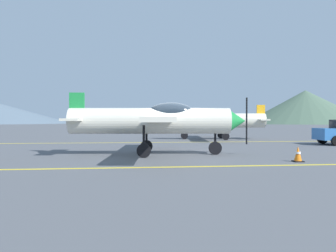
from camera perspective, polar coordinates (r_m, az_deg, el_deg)
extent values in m
plane|color=#54565B|center=(15.22, 1.28, -4.95)|extent=(400.00, 400.00, 0.00)
cube|color=yellow|center=(11.07, 4.09, -7.19)|extent=(80.00, 0.16, 0.01)
cube|color=yellow|center=(22.93, -1.21, -2.91)|extent=(80.00, 0.16, 0.01)
cylinder|color=silver|center=(14.76, -3.21, 0.91)|extent=(7.36, 1.81, 1.18)
cone|color=#1E8C3F|center=(15.15, 12.16, 0.89)|extent=(0.84, 1.06, 1.00)
cube|color=black|center=(15.26, 13.72, 0.89)|extent=(0.05, 0.13, 2.14)
ellipsoid|color=#1E2833|center=(14.76, 0.53, 2.29)|extent=(2.22, 1.15, 0.96)
cube|color=silver|center=(14.75, -1.55, 1.12)|extent=(2.00, 9.50, 0.17)
cube|color=silver|center=(15.26, -15.78, 1.08)|extent=(0.99, 2.84, 0.11)
cube|color=#1E8C3F|center=(15.27, -15.79, 3.29)|extent=(0.68, 0.19, 1.29)
cylinder|color=black|center=(14.97, 8.35, -1.84)|extent=(0.11, 0.11, 1.08)
cylinder|color=black|center=(15.01, 8.34, -3.89)|extent=(0.61, 0.18, 0.60)
cylinder|color=black|center=(13.62, -4.30, -2.11)|extent=(0.11, 0.11, 1.08)
cylinder|color=black|center=(13.66, -4.30, -4.37)|extent=(0.61, 0.18, 0.60)
cylinder|color=black|center=(15.97, -3.82, -1.65)|extent=(0.11, 0.11, 1.08)
cylinder|color=black|center=(16.00, -3.82, -3.57)|extent=(0.61, 0.18, 0.60)
cylinder|color=silver|center=(27.04, 9.28, 0.97)|extent=(7.37, 1.97, 1.18)
cone|color=#F2A519|center=(26.71, 0.73, 0.98)|extent=(0.86, 1.08, 1.00)
cube|color=black|center=(26.71, -0.19, 0.98)|extent=(0.06, 0.13, 2.14)
ellipsoid|color=#1E2833|center=(26.91, 7.25, 1.73)|extent=(2.24, 1.19, 0.96)
cube|color=silver|center=(26.98, 8.38, 1.09)|extent=(2.21, 9.50, 0.17)
cube|color=silver|center=(27.76, 16.07, 1.05)|extent=(1.05, 2.85, 0.11)
cube|color=#F2A519|center=(27.76, 16.07, 2.27)|extent=(0.69, 0.20, 1.29)
cylinder|color=black|center=(26.75, 2.91, -0.55)|extent=(0.11, 0.11, 1.08)
cylinder|color=black|center=(26.77, 2.91, -1.70)|extent=(0.61, 0.19, 0.60)
cylinder|color=black|center=(28.25, 9.33, -0.48)|extent=(0.11, 0.11, 1.08)
cylinder|color=black|center=(28.27, 9.33, -1.57)|extent=(0.61, 0.19, 0.60)
cylinder|color=black|center=(25.93, 10.15, -0.62)|extent=(0.11, 0.11, 1.08)
cylinder|color=black|center=(25.95, 10.15, -1.81)|extent=(0.61, 0.19, 0.60)
cylinder|color=black|center=(23.94, 25.62, -2.09)|extent=(0.66, 0.28, 0.64)
cube|color=black|center=(13.31, 21.98, -5.80)|extent=(0.36, 0.36, 0.04)
cone|color=orange|center=(13.28, 21.98, -4.54)|extent=(0.29, 0.29, 0.55)
cylinder|color=white|center=(13.28, 21.98, -4.42)|extent=(0.20, 0.20, 0.08)
cone|color=#4C6651|center=(145.64, 23.10, 3.10)|extent=(50.23, 50.23, 13.93)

